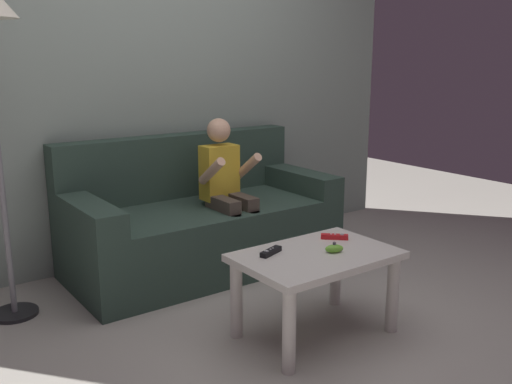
{
  "coord_description": "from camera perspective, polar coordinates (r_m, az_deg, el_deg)",
  "views": [
    {
      "loc": [
        -1.69,
        -1.8,
        1.34
      ],
      "look_at": [
        0.13,
        0.71,
        0.6
      ],
      "focal_mm": 39.97,
      "sensor_mm": 36.0,
      "label": 1
    }
  ],
  "objects": [
    {
      "name": "game_remote_red_far_corner",
      "position": [
        2.98,
        7.87,
        -4.45
      ],
      "size": [
        0.13,
        0.12,
        0.03
      ],
      "color": "red",
      "rests_on": "coffee_table"
    },
    {
      "name": "wall_back",
      "position": [
        3.87,
        -10.22,
        11.83
      ],
      "size": [
        4.07,
        0.05,
        2.5
      ],
      "primitive_type": "cube",
      "color": "gray",
      "rests_on": "ground"
    },
    {
      "name": "game_remote_black_near_edge",
      "position": [
        2.73,
        1.49,
        -5.99
      ],
      "size": [
        0.14,
        0.08,
        0.03
      ],
      "color": "black",
      "rests_on": "coffee_table"
    },
    {
      "name": "coffee_table",
      "position": [
        2.79,
        6.03,
        -7.61
      ],
      "size": [
        0.76,
        0.5,
        0.42
      ],
      "color": "beige",
      "rests_on": "ground"
    },
    {
      "name": "nunchuk_lime",
      "position": [
        2.77,
        7.83,
        -5.62
      ],
      "size": [
        0.1,
        0.08,
        0.05
      ],
      "color": "#72C638",
      "rests_on": "coffee_table"
    },
    {
      "name": "person_seated_on_couch",
      "position": [
        3.55,
        -2.91,
        0.6
      ],
      "size": [
        0.32,
        0.39,
        0.97
      ],
      "color": "#4C4238",
      "rests_on": "ground"
    },
    {
      "name": "ground_plane",
      "position": [
        2.81,
        6.58,
        -15.17
      ],
      "size": [
        8.14,
        8.14,
        0.0
      ],
      "primitive_type": "plane",
      "color": "#9E998E"
    },
    {
      "name": "couch",
      "position": [
        3.71,
        -5.64,
        -3.09
      ],
      "size": [
        1.7,
        0.8,
        0.84
      ],
      "color": "#2D4238",
      "rests_on": "ground"
    }
  ]
}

